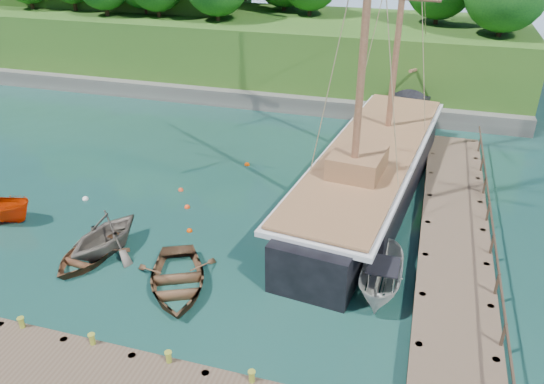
{
  "coord_description": "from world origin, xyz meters",
  "views": [
    {
      "loc": [
        9.19,
        -16.87,
        14.31
      ],
      "look_at": [
        2.6,
        5.3,
        2.0
      ],
      "focal_mm": 35.0,
      "sensor_mm": 36.0,
      "label": 1
    }
  ],
  "objects_px": {
    "rowboat_2": "(177,287)",
    "schooner": "(370,174)",
    "cabin_boat_white": "(380,293)",
    "rowboat_0": "(88,260)",
    "rowboat_1": "(107,251)",
    "motorboat_orange": "(0,221)"
  },
  "relations": [
    {
      "from": "rowboat_2",
      "to": "cabin_boat_white",
      "type": "bearing_deg",
      "value": -10.9
    },
    {
      "from": "rowboat_0",
      "to": "motorboat_orange",
      "type": "bearing_deg",
      "value": 171.16
    },
    {
      "from": "motorboat_orange",
      "to": "rowboat_0",
      "type": "bearing_deg",
      "value": -108.68
    },
    {
      "from": "rowboat_1",
      "to": "cabin_boat_white",
      "type": "relative_size",
      "value": 0.91
    },
    {
      "from": "rowboat_2",
      "to": "schooner",
      "type": "bearing_deg",
      "value": 33.96
    },
    {
      "from": "rowboat_0",
      "to": "rowboat_2",
      "type": "xyz_separation_m",
      "value": [
        4.87,
        -0.7,
        0.0
      ]
    },
    {
      "from": "schooner",
      "to": "cabin_boat_white",
      "type": "bearing_deg",
      "value": -72.61
    },
    {
      "from": "rowboat_0",
      "to": "rowboat_1",
      "type": "bearing_deg",
      "value": 66.36
    },
    {
      "from": "rowboat_2",
      "to": "schooner",
      "type": "relative_size",
      "value": 0.18
    },
    {
      "from": "schooner",
      "to": "rowboat_2",
      "type": "bearing_deg",
      "value": -114.1
    },
    {
      "from": "rowboat_1",
      "to": "schooner",
      "type": "distance_m",
      "value": 14.74
    },
    {
      "from": "rowboat_1",
      "to": "motorboat_orange",
      "type": "xyz_separation_m",
      "value": [
        -6.92,
        0.86,
        0.0
      ]
    },
    {
      "from": "rowboat_0",
      "to": "schooner",
      "type": "relative_size",
      "value": 0.14
    },
    {
      "from": "rowboat_2",
      "to": "cabin_boat_white",
      "type": "height_order",
      "value": "cabin_boat_white"
    },
    {
      "from": "rowboat_2",
      "to": "motorboat_orange",
      "type": "distance_m",
      "value": 11.56
    },
    {
      "from": "rowboat_2",
      "to": "cabin_boat_white",
      "type": "distance_m",
      "value": 8.65
    },
    {
      "from": "motorboat_orange",
      "to": "schooner",
      "type": "xyz_separation_m",
      "value": [
        18.02,
        8.78,
        1.12
      ]
    },
    {
      "from": "cabin_boat_white",
      "to": "schooner",
      "type": "bearing_deg",
      "value": 101.99
    },
    {
      "from": "motorboat_orange",
      "to": "schooner",
      "type": "height_order",
      "value": "schooner"
    },
    {
      "from": "rowboat_1",
      "to": "rowboat_0",
      "type": "bearing_deg",
      "value": -108.39
    },
    {
      "from": "rowboat_2",
      "to": "motorboat_orange",
      "type": "height_order",
      "value": "motorboat_orange"
    },
    {
      "from": "rowboat_1",
      "to": "cabin_boat_white",
      "type": "distance_m",
      "value": 12.79
    }
  ]
}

